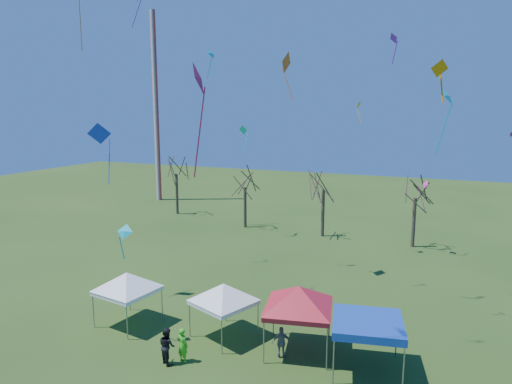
% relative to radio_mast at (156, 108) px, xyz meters
% --- Properties ---
extents(ground, '(140.00, 140.00, 0.00)m').
position_rel_radio_mast_xyz_m(ground, '(28.00, -34.00, -12.50)').
color(ground, '#274315').
rests_on(ground, ground).
extents(radio_mast, '(0.70, 0.70, 25.00)m').
position_rel_radio_mast_xyz_m(radio_mast, '(0.00, 0.00, 0.00)').
color(radio_mast, silver).
rests_on(radio_mast, ground).
extents(tree_0, '(3.83, 3.83, 8.44)m').
position_rel_radio_mast_xyz_m(tree_0, '(7.15, -6.62, -6.01)').
color(tree_0, '#3D2D21').
rests_on(tree_0, ground).
extents(tree_1, '(3.42, 3.42, 7.54)m').
position_rel_radio_mast_xyz_m(tree_1, '(17.23, -9.35, -6.71)').
color(tree_1, '#3D2D21').
rests_on(tree_1, ground).
extents(tree_2, '(3.71, 3.71, 8.18)m').
position_rel_radio_mast_xyz_m(tree_2, '(25.63, -9.62, -6.21)').
color(tree_2, '#3D2D21').
rests_on(tree_2, ground).
extents(tree_3, '(3.59, 3.59, 7.91)m').
position_rel_radio_mast_xyz_m(tree_3, '(34.03, -9.96, -6.42)').
color(tree_3, '#3D2D21').
rests_on(tree_3, ground).
extents(tent_white_west, '(4.00, 4.00, 3.57)m').
position_rel_radio_mast_xyz_m(tent_white_west, '(20.20, -32.26, -9.62)').
color(tent_white_west, gray).
rests_on(tent_white_west, ground).
extents(tent_white_mid, '(3.67, 3.67, 3.47)m').
position_rel_radio_mast_xyz_m(tent_white_mid, '(25.89, -31.45, -9.70)').
color(tent_white_mid, gray).
rests_on(tent_white_mid, ground).
extents(tent_red, '(4.46, 4.46, 4.01)m').
position_rel_radio_mast_xyz_m(tent_red, '(30.04, -31.36, -9.26)').
color(tent_red, gray).
rests_on(tent_red, ground).
extents(tent_blue, '(3.75, 3.75, 2.50)m').
position_rel_radio_mast_xyz_m(tent_blue, '(33.52, -31.78, -10.20)').
color(tent_blue, gray).
rests_on(tent_blue, ground).
extents(person_green, '(0.72, 0.58, 1.73)m').
position_rel_radio_mast_xyz_m(person_green, '(25.20, -34.50, -11.64)').
color(person_green, green).
rests_on(person_green, ground).
extents(person_grey, '(1.01, 0.73, 1.59)m').
position_rel_radio_mast_xyz_m(person_grey, '(29.48, -32.27, -11.71)').
color(person_grey, slate).
rests_on(person_grey, ground).
extents(person_dark, '(1.09, 1.01, 1.80)m').
position_rel_radio_mast_xyz_m(person_dark, '(24.56, -34.89, -11.60)').
color(person_dark, black).
rests_on(person_dark, ground).
extents(kite_5, '(0.85, 1.32, 4.04)m').
position_rel_radio_mast_xyz_m(kite_5, '(28.32, -37.80, 0.58)').
color(kite_5, red).
rests_on(kite_5, ground).
extents(kite_17, '(0.84, 1.11, 3.01)m').
position_rel_radio_mast_xyz_m(kite_17, '(36.23, -29.44, 0.13)').
color(kite_17, '#0B9AAE').
rests_on(kite_17, ground).
extents(kite_18, '(0.69, 0.72, 1.66)m').
position_rel_radio_mast_xyz_m(kite_18, '(33.34, -25.62, 3.33)').
color(kite_18, purple).
rests_on(kite_18, ground).
extents(kite_1, '(0.94, 0.70, 1.91)m').
position_rel_radio_mast_xyz_m(kite_1, '(21.51, -33.84, -6.54)').
color(kite_1, '#0CB3C1').
rests_on(kite_1, ground).
extents(kite_25, '(0.77, 0.66, 1.55)m').
position_rel_radio_mast_xyz_m(kite_25, '(35.92, -33.95, 0.99)').
color(kite_25, orange).
rests_on(kite_25, ground).
extents(kite_2, '(0.79, 1.16, 2.76)m').
position_rel_radio_mast_xyz_m(kite_2, '(15.75, -13.56, 4.73)').
color(kite_2, '#0B90B2').
rests_on(kite_2, ground).
extents(kite_13, '(1.00, 0.72, 2.42)m').
position_rel_radio_mast_xyz_m(kite_13, '(18.64, -12.77, -2.22)').
color(kite_13, '#0DCBA5').
rests_on(kite_13, ground).
extents(kite_11, '(0.89, 1.52, 3.32)m').
position_rel_radio_mast_xyz_m(kite_11, '(25.67, -21.18, 2.84)').
color(kite_11, '#F1590C').
rests_on(kite_11, ground).
extents(kite_19, '(0.52, 0.73, 1.84)m').
position_rel_radio_mast_xyz_m(kite_19, '(29.45, -13.90, -0.01)').
color(kite_19, yellow).
rests_on(kite_19, ground).
extents(kite_14, '(1.62, 1.38, 3.87)m').
position_rel_radio_mast_xyz_m(kite_14, '(16.28, -29.35, -1.85)').
color(kite_14, '#1432D6').
rests_on(kite_14, ground).
extents(kite_22, '(0.93, 0.99, 2.66)m').
position_rel_radio_mast_xyz_m(kite_22, '(34.82, -11.72, -6.62)').
color(kite_22, '#F035B2').
rests_on(kite_22, ground).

